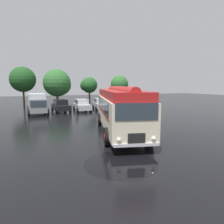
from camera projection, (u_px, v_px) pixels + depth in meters
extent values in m
plane|color=black|center=(128.00, 135.00, 14.47)|extent=(120.00, 120.00, 0.00)
cube|color=beige|center=(120.00, 112.00, 14.88)|extent=(4.96, 10.31, 2.10)
cube|color=red|center=(120.00, 94.00, 14.70)|extent=(4.72, 10.06, 0.56)
cylinder|color=red|center=(120.00, 90.00, 14.66)|extent=(3.00, 9.34, 0.60)
cube|color=#2D3842|center=(135.00, 104.00, 15.26)|extent=(2.07, 7.75, 0.84)
cube|color=#2D3842|center=(102.00, 104.00, 14.93)|extent=(2.07, 7.75, 0.84)
cube|color=red|center=(135.00, 111.00, 15.23)|extent=(2.12, 7.94, 0.12)
cube|color=red|center=(103.00, 111.00, 14.90)|extent=(2.12, 7.94, 0.12)
cube|color=#2D3842|center=(137.00, 112.00, 9.86)|extent=(2.14, 0.60, 0.88)
cube|color=black|center=(137.00, 139.00, 10.04)|extent=(0.89, 0.29, 0.56)
cube|color=silver|center=(137.00, 145.00, 10.06)|extent=(2.32, 0.70, 0.16)
sphere|color=white|center=(154.00, 139.00, 10.15)|extent=(0.22, 0.22, 0.22)
sphere|color=white|center=(119.00, 140.00, 9.91)|extent=(0.22, 0.22, 0.22)
cylinder|color=black|center=(149.00, 135.00, 12.14)|extent=(0.55, 1.14, 1.10)
cylinder|color=red|center=(149.00, 135.00, 12.14)|extent=(0.41, 0.45, 0.39)
cylinder|color=black|center=(107.00, 137.00, 11.80)|extent=(0.55, 1.14, 1.10)
cylinder|color=red|center=(107.00, 137.00, 11.80)|extent=(0.41, 0.45, 0.39)
cylinder|color=black|center=(128.00, 119.00, 18.03)|extent=(0.55, 1.14, 1.10)
cylinder|color=red|center=(128.00, 119.00, 18.03)|extent=(0.41, 0.45, 0.39)
cylinder|color=black|center=(100.00, 120.00, 17.69)|extent=(0.55, 1.14, 1.10)
cylinder|color=red|center=(100.00, 120.00, 17.69)|extent=(0.41, 0.45, 0.39)
cube|color=black|center=(61.00, 107.00, 26.67)|extent=(2.09, 4.34, 0.70)
cube|color=black|center=(61.00, 102.00, 26.72)|extent=(1.70, 2.32, 0.64)
cube|color=#2D3842|center=(66.00, 102.00, 27.07)|extent=(0.21, 1.93, 0.50)
cube|color=#2D3842|center=(55.00, 102.00, 26.37)|extent=(0.21, 1.93, 0.50)
cylinder|color=black|center=(70.00, 110.00, 25.98)|extent=(0.26, 0.66, 0.64)
cylinder|color=black|center=(57.00, 111.00, 25.17)|extent=(0.26, 0.66, 0.64)
cylinder|color=black|center=(65.00, 108.00, 28.27)|extent=(0.26, 0.66, 0.64)
cylinder|color=black|center=(52.00, 109.00, 27.45)|extent=(0.26, 0.66, 0.64)
cube|color=#B7BABF|center=(82.00, 106.00, 27.44)|extent=(1.81, 4.24, 0.70)
cube|color=#B7BABF|center=(82.00, 102.00, 27.49)|extent=(1.55, 2.22, 0.64)
cube|color=#2D3842|center=(87.00, 101.00, 27.76)|extent=(0.08, 1.93, 0.50)
cube|color=#2D3842|center=(76.00, 102.00, 27.22)|extent=(0.08, 1.93, 0.50)
cylinder|color=black|center=(91.00, 110.00, 26.59)|extent=(0.22, 0.65, 0.64)
cylinder|color=black|center=(78.00, 110.00, 25.97)|extent=(0.22, 0.65, 0.64)
cylinder|color=black|center=(86.00, 108.00, 29.00)|extent=(0.22, 0.65, 0.64)
cylinder|color=black|center=(74.00, 108.00, 28.38)|extent=(0.22, 0.65, 0.64)
cube|color=#B7BABF|center=(101.00, 105.00, 29.37)|extent=(2.27, 4.40, 0.70)
cube|color=#B7BABF|center=(100.00, 100.00, 29.42)|extent=(1.79, 2.37, 0.64)
cube|color=#2D3842|center=(105.00, 100.00, 29.61)|extent=(0.30, 1.92, 0.50)
cube|color=#2D3842|center=(95.00, 101.00, 29.24)|extent=(0.30, 1.92, 0.50)
cylinder|color=black|center=(108.00, 108.00, 28.38)|extent=(0.29, 0.66, 0.64)
cylinder|color=black|center=(96.00, 109.00, 27.95)|extent=(0.29, 0.66, 0.64)
cylinder|color=black|center=(105.00, 106.00, 30.88)|extent=(0.29, 0.66, 0.64)
cylinder|color=black|center=(93.00, 107.00, 30.45)|extent=(0.29, 0.66, 0.64)
cube|color=#4C5156|center=(120.00, 105.00, 29.73)|extent=(2.20, 4.38, 0.70)
cube|color=#4C5156|center=(120.00, 100.00, 29.77)|extent=(1.75, 2.35, 0.64)
cube|color=#2D3842|center=(124.00, 100.00, 30.14)|extent=(0.26, 1.92, 0.50)
cube|color=#2D3842|center=(115.00, 100.00, 29.40)|extent=(0.26, 1.92, 0.50)
cylinder|color=black|center=(130.00, 108.00, 29.08)|extent=(0.28, 0.66, 0.64)
cylinder|color=black|center=(120.00, 108.00, 28.22)|extent=(0.28, 0.66, 0.64)
cylinder|color=black|center=(120.00, 106.00, 31.33)|extent=(0.28, 0.66, 0.64)
cylinder|color=black|center=(111.00, 107.00, 30.47)|extent=(0.28, 0.66, 0.64)
cube|color=#B2B7BC|center=(37.00, 102.00, 25.72)|extent=(2.08, 3.98, 2.10)
cube|color=gray|center=(38.00, 106.00, 23.12)|extent=(1.94, 1.78, 1.60)
cube|color=#2D3842|center=(39.00, 104.00, 22.28)|extent=(1.70, 0.07, 0.72)
cylinder|color=black|center=(48.00, 112.00, 23.69)|extent=(0.26, 0.80, 0.80)
cylinder|color=black|center=(29.00, 113.00, 22.86)|extent=(0.26, 0.80, 0.80)
cylinder|color=black|center=(45.00, 109.00, 26.93)|extent=(0.26, 0.80, 0.80)
cylinder|color=black|center=(28.00, 110.00, 26.10)|extent=(0.26, 0.80, 0.80)
cylinder|color=#4C3823|center=(24.00, 98.00, 31.67)|extent=(0.29, 0.29, 2.99)
sphere|color=#1E4C1E|center=(23.00, 79.00, 31.27)|extent=(3.97, 3.97, 3.97)
sphere|color=#1E4C1E|center=(23.00, 77.00, 31.23)|extent=(2.79, 2.79, 2.79)
cylinder|color=#4C3823|center=(58.00, 100.00, 33.29)|extent=(0.34, 0.34, 2.25)
sphere|color=#2D662D|center=(57.00, 83.00, 32.91)|extent=(4.49, 4.49, 4.49)
sphere|color=#2D662D|center=(61.00, 85.00, 32.97)|extent=(3.41, 3.41, 3.41)
cylinder|color=#4C3823|center=(90.00, 98.00, 36.01)|extent=(0.30, 0.30, 2.53)
sphere|color=#235623|center=(89.00, 85.00, 35.70)|extent=(2.84, 2.84, 2.84)
sphere|color=#235623|center=(86.00, 85.00, 35.78)|extent=(2.05, 2.05, 2.05)
cylinder|color=#4C3823|center=(119.00, 98.00, 37.25)|extent=(0.38, 0.38, 2.51)
sphere|color=#2D662D|center=(119.00, 84.00, 36.92)|extent=(3.27, 3.27, 3.27)
sphere|color=#2D662D|center=(119.00, 83.00, 36.96)|extent=(2.10, 2.10, 2.10)
cylinder|color=black|center=(121.00, 163.00, 9.16)|extent=(3.42, 3.42, 0.01)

